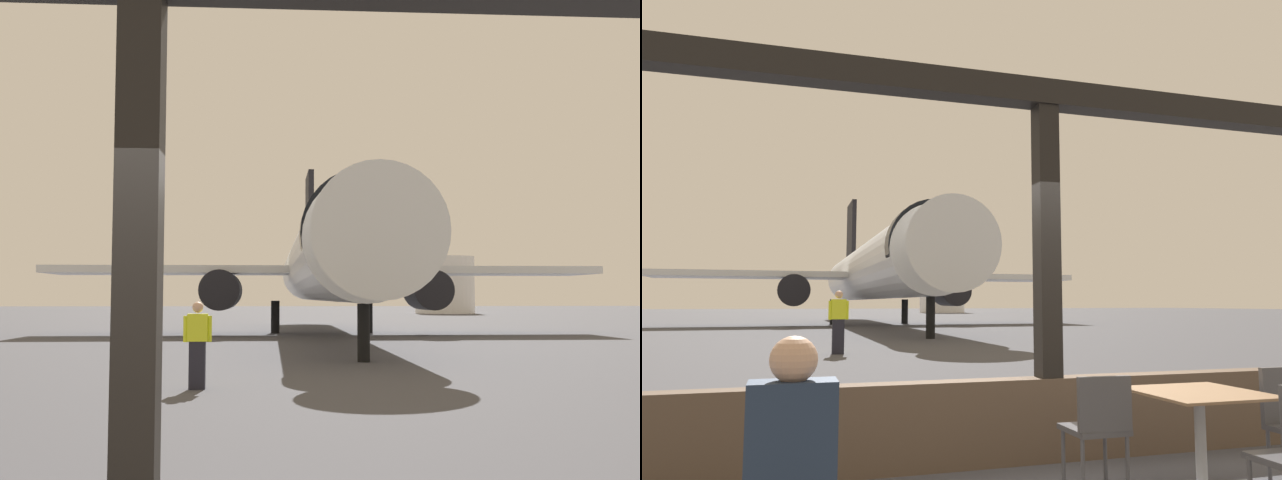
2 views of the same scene
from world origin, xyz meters
The scene contains 5 objects.
ground_plane centered at (0.00, 40.00, 0.00)m, with size 220.00×220.00×0.00m, color #424247.
window_frame centered at (0.00, 0.00, 1.20)m, with size 7.69×0.24×3.48m.
airplane centered at (3.26, 32.00, 3.44)m, with size 27.02×35.51×10.27m.
ground_crew_worker centered at (-0.85, 11.76, 0.90)m, with size 0.56×0.22×1.74m.
fuel_storage_tank centered at (20.39, 80.83, 3.21)m, with size 6.71×6.71×6.41m, color white.
Camera 1 is at (0.60, -3.47, 1.83)m, focal length 42.14 mm.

